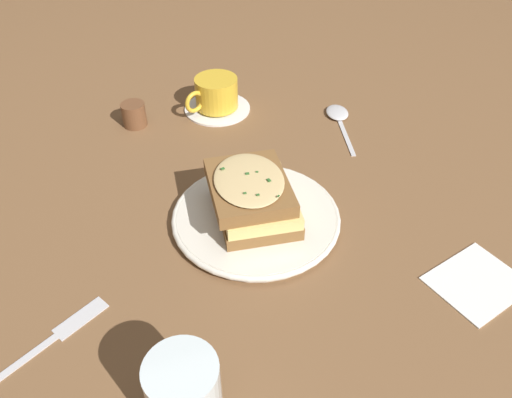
% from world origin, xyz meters
% --- Properties ---
extents(ground_plane, '(2.40, 2.40, 0.00)m').
position_xyz_m(ground_plane, '(0.00, 0.00, 0.00)').
color(ground_plane, brown).
extents(dinner_plate, '(0.25, 0.25, 0.02)m').
position_xyz_m(dinner_plate, '(-0.01, 0.01, 0.01)').
color(dinner_plate, silver).
rests_on(dinner_plate, ground_plane).
extents(sandwich, '(0.13, 0.15, 0.07)m').
position_xyz_m(sandwich, '(-0.01, 0.01, 0.05)').
color(sandwich, brown).
rests_on(sandwich, dinner_plate).
extents(teacup_with_saucer, '(0.13, 0.13, 0.07)m').
position_xyz_m(teacup_with_saucer, '(-0.03, -0.32, 0.03)').
color(teacup_with_saucer, white).
rests_on(teacup_with_saucer, ground_plane).
extents(water_glass, '(0.07, 0.07, 0.10)m').
position_xyz_m(water_glass, '(0.15, 0.28, 0.05)').
color(water_glass, silver).
rests_on(water_glass, ground_plane).
extents(fork, '(0.16, 0.10, 0.00)m').
position_xyz_m(fork, '(0.28, 0.13, 0.00)').
color(fork, silver).
rests_on(fork, ground_plane).
extents(spoon, '(0.06, 0.17, 0.01)m').
position_xyz_m(spoon, '(-0.25, -0.22, 0.00)').
color(spoon, silver).
rests_on(spoon, ground_plane).
extents(napkin, '(0.14, 0.12, 0.00)m').
position_xyz_m(napkin, '(-0.25, 0.21, 0.00)').
color(napkin, white).
rests_on(napkin, ground_plane).
extents(condiment_pot, '(0.04, 0.04, 0.04)m').
position_xyz_m(condiment_pot, '(0.12, -0.31, 0.02)').
color(condiment_pot, brown).
rests_on(condiment_pot, ground_plane).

